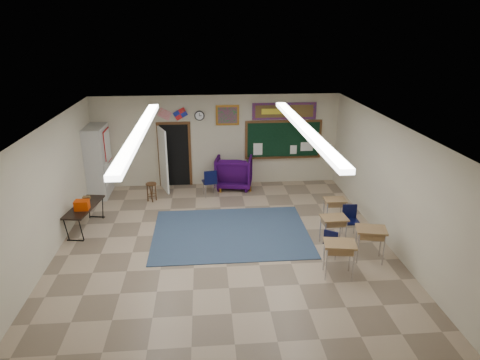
{
  "coord_description": "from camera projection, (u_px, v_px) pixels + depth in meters",
  "views": [
    {
      "loc": [
        -0.41,
        -9.14,
        5.12
      ],
      "look_at": [
        0.5,
        1.5,
        1.21
      ],
      "focal_mm": 32.0,
      "sensor_mm": 36.0,
      "label": 1
    }
  ],
  "objects": [
    {
      "name": "wall_flags",
      "position": [
        172.0,
        112.0,
        13.53
      ],
      "size": [
        1.16,
        0.06,
        0.7
      ],
      "primitive_type": null,
      "color": "red",
      "rests_on": "back_wall"
    },
    {
      "name": "fluorescent_strips",
      "position": [
        223.0,
        130.0,
        9.33
      ],
      "size": [
        3.86,
        6.0,
        0.1
      ],
      "primitive_type": null,
      "color": "white",
      "rests_on": "ceiling"
    },
    {
      "name": "wall_clock",
      "position": [
        199.0,
        116.0,
        13.67
      ],
      "size": [
        0.32,
        0.05,
        0.32
      ],
      "color": "black",
      "rests_on": "back_wall"
    },
    {
      "name": "floor",
      "position": [
        225.0,
        249.0,
        10.34
      ],
      "size": [
        9.0,
        9.0,
        0.0
      ],
      "primitive_type": "plane",
      "color": "tan",
      "rests_on": "ground"
    },
    {
      "name": "doorway",
      "position": [
        171.0,
        156.0,
        13.93
      ],
      "size": [
        1.1,
        0.89,
        2.16
      ],
      "color": "black",
      "rests_on": "back_wall"
    },
    {
      "name": "left_wall",
      "position": [
        45.0,
        197.0,
        9.51
      ],
      "size": [
        0.04,
        9.0,
        3.0
      ],
      "primitive_type": "cube",
      "color": "beige",
      "rests_on": "floor"
    },
    {
      "name": "framed_art_print",
      "position": [
        227.0,
        115.0,
        13.74
      ],
      "size": [
        0.75,
        0.05,
        0.65
      ],
      "color": "#A4671F",
      "rests_on": "back_wall"
    },
    {
      "name": "student_desk_front_left",
      "position": [
        333.0,
        229.0,
        10.4
      ],
      "size": [
        0.64,
        0.49,
        0.74
      ],
      "rotation": [
        0.0,
        0.0,
        0.05
      ],
      "color": "olive",
      "rests_on": "floor"
    },
    {
      "name": "area_rug",
      "position": [
        231.0,
        233.0,
        11.1
      ],
      "size": [
        4.0,
        3.0,
        0.02
      ],
      "primitive_type": "cube",
      "color": "#2E3C58",
      "rests_on": "floor"
    },
    {
      "name": "back_wall",
      "position": [
        217.0,
        141.0,
        14.04
      ],
      "size": [
        8.0,
        0.04,
        3.0
      ],
      "primitive_type": "cube",
      "color": "beige",
      "rests_on": "floor"
    },
    {
      "name": "student_desk_back_right",
      "position": [
        370.0,
        243.0,
        9.7
      ],
      "size": [
        0.76,
        0.63,
        0.8
      ],
      "rotation": [
        0.0,
        0.0,
        -0.23
      ],
      "color": "olive",
      "rests_on": "floor"
    },
    {
      "name": "chalkboard",
      "position": [
        283.0,
        141.0,
        14.19
      ],
      "size": [
        2.55,
        0.14,
        1.3
      ],
      "color": "#563218",
      "rests_on": "back_wall"
    },
    {
      "name": "ceiling",
      "position": [
        223.0,
        127.0,
        9.31
      ],
      "size": [
        8.0,
        9.0,
        0.04
      ],
      "primitive_type": "cube",
      "color": "white",
      "rests_on": "back_wall"
    },
    {
      "name": "student_desk_back_left",
      "position": [
        339.0,
        257.0,
        9.09
      ],
      "size": [
        0.74,
        0.6,
        0.8
      ],
      "rotation": [
        0.0,
        0.0,
        -0.16
      ],
      "color": "olive",
      "rests_on": "floor"
    },
    {
      "name": "wooden_stool",
      "position": [
        152.0,
        192.0,
        13.03
      ],
      "size": [
        0.32,
        0.32,
        0.57
      ],
      "color": "#4E3117",
      "rests_on": "floor"
    },
    {
      "name": "student_chair_desk_a",
      "position": [
        332.0,
        242.0,
        9.89
      ],
      "size": [
        0.5,
        0.5,
        0.72
      ],
      "primitive_type": null,
      "rotation": [
        0.0,
        0.0,
        2.56
      ],
      "color": "black",
      "rests_on": "floor"
    },
    {
      "name": "student_chair_reading",
      "position": [
        210.0,
        182.0,
        13.38
      ],
      "size": [
        0.52,
        0.52,
        0.88
      ],
      "primitive_type": null,
      "rotation": [
        0.0,
        0.0,
        3.33
      ],
      "color": "black",
      "rests_on": "floor"
    },
    {
      "name": "right_wall",
      "position": [
        392.0,
        186.0,
        10.15
      ],
      "size": [
        0.04,
        9.0,
        3.0
      ],
      "primitive_type": "cube",
      "color": "beige",
      "rests_on": "floor"
    },
    {
      "name": "student_chair_desk_b",
      "position": [
        351.0,
        222.0,
        10.79
      ],
      "size": [
        0.42,
        0.42,
        0.82
      ],
      "primitive_type": null,
      "rotation": [
        0.0,
        0.0,
        -0.02
      ],
      "color": "black",
      "rests_on": "floor"
    },
    {
      "name": "wingback_armchair",
      "position": [
        234.0,
        172.0,
        14.08
      ],
      "size": [
        1.34,
        1.37,
        1.07
      ],
      "primitive_type": "imported",
      "rotation": [
        0.0,
        0.0,
        2.96
      ],
      "color": "#250539",
      "rests_on": "floor"
    },
    {
      "name": "storage_cabinet",
      "position": [
        99.0,
        161.0,
        13.27
      ],
      "size": [
        0.59,
        1.25,
        2.2
      ],
      "color": "#B8B7B3",
      "rests_on": "floor"
    },
    {
      "name": "bulletin_board",
      "position": [
        284.0,
        111.0,
        13.85
      ],
      "size": [
        2.1,
        0.05,
        0.55
      ],
      "color": "#9E1C0D",
      "rests_on": "back_wall"
    },
    {
      "name": "folding_table",
      "position": [
        85.0,
        216.0,
        11.23
      ],
      "size": [
        0.78,
        1.64,
        0.89
      ],
      "rotation": [
        0.0,
        0.0,
        -0.17
      ],
      "color": "black",
      "rests_on": "floor"
    },
    {
      "name": "front_wall",
      "position": [
        241.0,
        316.0,
        5.62
      ],
      "size": [
        8.0,
        0.04,
        3.0
      ],
      "primitive_type": "cube",
      "color": "beige",
      "rests_on": "floor"
    },
    {
      "name": "student_desk_front_right",
      "position": [
        334.0,
        209.0,
        11.58
      ],
      "size": [
        0.58,
        0.44,
        0.69
      ],
      "rotation": [
        0.0,
        0.0,
        -0.01
      ],
      "color": "olive",
      "rests_on": "floor"
    }
  ]
}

